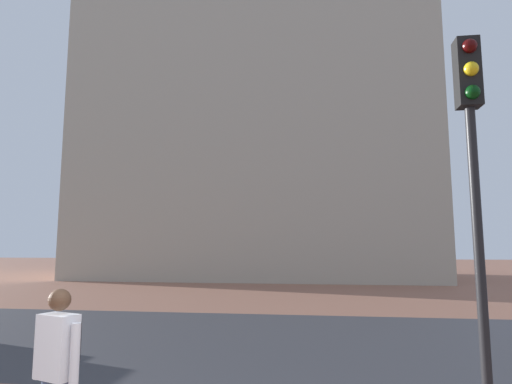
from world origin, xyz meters
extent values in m
plane|color=#93604C|center=(0.00, 10.00, 0.00)|extent=(120.00, 120.00, 0.00)
cube|color=#38383D|center=(0.00, 7.40, 0.00)|extent=(120.00, 7.38, 0.00)
cube|color=#B2A893|center=(-2.83, 27.77, 9.78)|extent=(23.59, 11.35, 19.57)
cube|color=#2D3842|center=(-2.83, 27.77, 20.77)|extent=(21.70, 10.44, 2.40)
cube|color=#B2A893|center=(-0.13, 27.77, 15.56)|extent=(5.49, 5.49, 31.11)
cylinder|color=#B2A893|center=(-13.13, 23.60, 12.03)|extent=(2.80, 2.80, 24.05)
cylinder|color=#B2A893|center=(7.46, 23.60, 11.04)|extent=(2.80, 2.80, 22.07)
cube|color=white|center=(-1.20, 1.33, 1.17)|extent=(0.45, 0.34, 0.62)
cylinder|color=white|center=(-0.95, 1.24, 1.12)|extent=(0.09, 0.09, 0.59)
cylinder|color=white|center=(-1.44, 1.42, 1.12)|extent=(0.09, 0.09, 0.59)
cube|color=black|center=(-1.17, 1.42, 1.19)|extent=(0.31, 0.23, 0.40)
sphere|color=brown|center=(-1.20, 1.33, 1.62)|extent=(0.22, 0.22, 0.22)
cylinder|color=black|center=(3.32, 2.76, 1.95)|extent=(0.12, 0.12, 3.89)
cube|color=black|center=(3.32, 2.76, 4.34)|extent=(0.28, 0.24, 0.90)
sphere|color=#390606|center=(3.32, 2.63, 4.64)|extent=(0.18, 0.18, 0.18)
sphere|color=yellow|center=(3.32, 2.63, 4.34)|extent=(0.18, 0.18, 0.18)
sphere|color=#06330C|center=(3.32, 2.63, 4.04)|extent=(0.18, 0.18, 0.18)
camera|label=1|loc=(1.36, -2.77, 2.16)|focal=30.01mm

